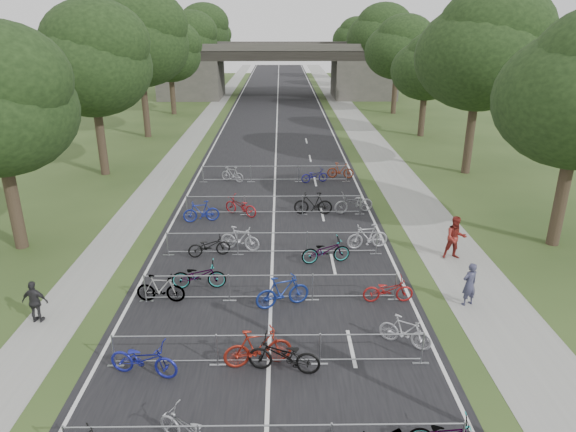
# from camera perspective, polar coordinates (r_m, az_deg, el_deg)

# --- Properties ---
(road) EXTENTS (11.00, 140.00, 0.01)m
(road) POSITION_cam_1_polar(r_m,az_deg,el_deg) (56.49, -1.22, 10.97)
(road) COLOR black
(road) RESTS_ON ground
(sidewalk_right) EXTENTS (3.00, 140.00, 0.01)m
(sidewalk_right) POSITION_cam_1_polar(r_m,az_deg,el_deg) (57.00, 7.00, 10.91)
(sidewalk_right) COLOR gray
(sidewalk_right) RESTS_ON ground
(sidewalk_left) EXTENTS (2.00, 140.00, 0.01)m
(sidewalk_left) POSITION_cam_1_polar(r_m,az_deg,el_deg) (57.04, -8.91, 10.83)
(sidewalk_left) COLOR gray
(sidewalk_left) RESTS_ON ground
(lane_markings) EXTENTS (0.12, 140.00, 0.00)m
(lane_markings) POSITION_cam_1_polar(r_m,az_deg,el_deg) (56.49, -1.22, 10.96)
(lane_markings) COLOR silver
(lane_markings) RESTS_ON ground
(overpass_bridge) EXTENTS (31.00, 8.00, 7.05)m
(overpass_bridge) POSITION_cam_1_polar(r_m,az_deg,el_deg) (70.92, -1.17, 15.87)
(overpass_bridge) COLOR #43423C
(overpass_bridge) RESTS_ON ground
(tree_left_1) EXTENTS (7.56, 7.56, 11.53)m
(tree_left_1) POSITION_cam_1_polar(r_m,az_deg,el_deg) (35.67, -20.93, 15.70)
(tree_left_1) COLOR #33261C
(tree_left_1) RESTS_ON ground
(tree_right_1) EXTENTS (8.18, 8.18, 12.47)m
(tree_right_1) POSITION_cam_1_polar(r_m,az_deg,el_deg) (35.94, 20.81, 16.70)
(tree_right_1) COLOR #33261C
(tree_right_1) RESTS_ON ground
(tree_left_2) EXTENTS (8.40, 8.40, 12.81)m
(tree_left_2) POSITION_cam_1_polar(r_m,az_deg,el_deg) (47.10, -16.13, 18.16)
(tree_left_2) COLOR #33261C
(tree_left_2) RESTS_ON ground
(tree_right_2) EXTENTS (6.16, 6.16, 9.39)m
(tree_right_2) POSITION_cam_1_polar(r_m,az_deg,el_deg) (47.46, 15.30, 15.62)
(tree_right_2) COLOR #33261C
(tree_right_2) RESTS_ON ground
(tree_left_3) EXTENTS (6.72, 6.72, 10.25)m
(tree_left_3) POSITION_cam_1_polar(r_m,az_deg,el_deg) (58.86, -12.95, 17.23)
(tree_left_3) COLOR #33261C
(tree_left_3) RESTS_ON ground
(tree_right_3) EXTENTS (7.17, 7.17, 10.93)m
(tree_right_3) POSITION_cam_1_polar(r_m,az_deg,el_deg) (59.03, 12.22, 17.72)
(tree_right_3) COLOR #33261C
(tree_right_3) RESTS_ON ground
(tree_left_4) EXTENTS (7.56, 7.56, 11.53)m
(tree_left_4) POSITION_cam_1_polar(r_m,az_deg,el_deg) (70.61, -11.00, 18.56)
(tree_left_4) COLOR #33261C
(tree_left_4) RESTS_ON ground
(tree_right_4) EXTENTS (8.18, 8.18, 12.47)m
(tree_right_4) POSITION_cam_1_polar(r_m,az_deg,el_deg) (70.75, 10.10, 19.10)
(tree_right_4) COLOR #33261C
(tree_right_4) RESTS_ON ground
(tree_left_5) EXTENTS (8.40, 8.40, 12.81)m
(tree_left_5) POSITION_cam_1_polar(r_m,az_deg,el_deg) (82.44, -9.58, 19.49)
(tree_left_5) COLOR #33261C
(tree_left_5) RESTS_ON ground
(tree_right_5) EXTENTS (6.16, 6.16, 9.39)m
(tree_right_5) POSITION_cam_1_polar(r_m,az_deg,el_deg) (82.64, 8.46, 18.04)
(tree_right_5) COLOR #33261C
(tree_right_5) RESTS_ON ground
(tree_left_6) EXTENTS (6.72, 6.72, 10.25)m
(tree_left_6) POSITION_cam_1_polar(r_m,az_deg,el_deg) (94.37, -8.43, 18.70)
(tree_left_6) COLOR #33261C
(tree_left_6) RESTS_ON ground
(tree_right_6) EXTENTS (7.17, 7.17, 10.93)m
(tree_right_6) POSITION_cam_1_polar(r_m,az_deg,el_deg) (94.48, 7.33, 19.02)
(tree_right_6) COLOR #33261C
(tree_right_6) RESTS_ON ground
(barrier_row_2) EXTENTS (9.70, 0.08, 1.10)m
(barrier_row_2) POSITION_cam_1_polar(r_m,az_deg,el_deg) (15.79, -2.18, -14.63)
(barrier_row_2) COLOR #93959A
(barrier_row_2) RESTS_ON ground
(barrier_row_3) EXTENTS (9.70, 0.08, 1.10)m
(barrier_row_3) POSITION_cam_1_polar(r_m,az_deg,el_deg) (19.01, -1.93, -7.97)
(barrier_row_3) COLOR #93959A
(barrier_row_3) RESTS_ON ground
(barrier_row_4) EXTENTS (9.70, 0.08, 1.10)m
(barrier_row_4) POSITION_cam_1_polar(r_m,az_deg,el_deg) (22.59, -1.75, -3.07)
(barrier_row_4) COLOR #93959A
(barrier_row_4) RESTS_ON ground
(barrier_row_5) EXTENTS (9.70, 0.08, 1.10)m
(barrier_row_5) POSITION_cam_1_polar(r_m,az_deg,el_deg) (27.24, -1.60, 1.20)
(barrier_row_5) COLOR #93959A
(barrier_row_5) RESTS_ON ground
(barrier_row_6) EXTENTS (9.70, 0.08, 1.10)m
(barrier_row_6) POSITION_cam_1_polar(r_m,az_deg,el_deg) (32.95, -1.47, 4.71)
(barrier_row_6) COLOR #93959A
(barrier_row_6) RESTS_ON ground
(bike_5) EXTENTS (1.90, 1.44, 0.96)m
(bike_5) POSITION_cam_1_polar(r_m,az_deg,el_deg) (13.60, -10.98, -22.33)
(bike_5) COLOR #9B9BA2
(bike_5) RESTS_ON ground
(bike_8) EXTENTS (2.21, 1.19, 1.10)m
(bike_8) POSITION_cam_1_polar(r_m,az_deg,el_deg) (15.96, -15.76, -15.06)
(bike_8) COLOR navy
(bike_8) RESTS_ON ground
(bike_9) EXTENTS (2.15, 1.01, 1.25)m
(bike_9) POSITION_cam_1_polar(r_m,az_deg,el_deg) (15.75, -3.37, -14.39)
(bike_9) COLOR maroon
(bike_9) RESTS_ON ground
(bike_10) EXTENTS (2.25, 1.11, 1.13)m
(bike_10) POSITION_cam_1_polar(r_m,az_deg,el_deg) (15.50, -0.47, -15.27)
(bike_10) COLOR black
(bike_10) RESTS_ON ground
(bike_11) EXTENTS (1.72, 1.31, 1.03)m
(bike_11) POSITION_cam_1_polar(r_m,az_deg,el_deg) (17.03, 12.88, -12.41)
(bike_11) COLOR #B4B4BC
(bike_11) RESTS_ON ground
(bike_12) EXTENTS (1.83, 0.64, 1.08)m
(bike_12) POSITION_cam_1_polar(r_m,az_deg,el_deg) (19.51, -13.99, -7.84)
(bike_12) COLOR #93959A
(bike_12) RESTS_ON ground
(bike_13) EXTENTS (2.11, 0.83, 1.09)m
(bike_13) POSITION_cam_1_polar(r_m,az_deg,el_deg) (20.14, -9.89, -6.53)
(bike_13) COLOR #93959A
(bike_13) RESTS_ON ground
(bike_14) EXTENTS (2.10, 1.19, 1.21)m
(bike_14) POSITION_cam_1_polar(r_m,az_deg,el_deg) (18.62, -0.61, -8.40)
(bike_14) COLOR navy
(bike_14) RESTS_ON ground
(bike_15) EXTENTS (1.86, 0.69, 0.97)m
(bike_15) POSITION_cam_1_polar(r_m,az_deg,el_deg) (19.32, 11.05, -8.08)
(bike_15) COLOR maroon
(bike_15) RESTS_ON ground
(bike_16) EXTENTS (1.94, 1.07, 0.97)m
(bike_16) POSITION_cam_1_polar(r_m,az_deg,el_deg) (22.75, -8.76, -3.31)
(bike_16) COLOR black
(bike_16) RESTS_ON ground
(bike_17) EXTENTS (1.92, 1.04, 1.11)m
(bike_17) POSITION_cam_1_polar(r_m,az_deg,el_deg) (23.15, -5.35, -2.52)
(bike_17) COLOR #B7B8BF
(bike_17) RESTS_ON ground
(bike_18) EXTENTS (2.21, 1.11, 1.11)m
(bike_18) POSITION_cam_1_polar(r_m,az_deg,el_deg) (21.92, 4.22, -3.88)
(bike_18) COLOR #93959A
(bike_18) RESTS_ON ground
(bike_19) EXTENTS (1.98, 0.89, 1.15)m
(bike_19) POSITION_cam_1_polar(r_m,az_deg,el_deg) (23.49, 8.82, -2.27)
(bike_19) COLOR #A5A5AD
(bike_19) RESTS_ON ground
(bike_20) EXTENTS (1.92, 0.89, 1.11)m
(bike_20) POSITION_cam_1_polar(r_m,az_deg,el_deg) (26.66, -9.63, 0.48)
(bike_20) COLOR navy
(bike_20) RESTS_ON ground
(bike_21) EXTENTS (2.06, 1.67, 1.05)m
(bike_21) POSITION_cam_1_polar(r_m,az_deg,el_deg) (27.26, -5.30, 1.09)
(bike_21) COLOR maroon
(bike_21) RESTS_ON ground
(bike_22) EXTENTS (2.08, 0.68, 1.23)m
(bike_22) POSITION_cam_1_polar(r_m,az_deg,el_deg) (27.31, 2.82, 1.39)
(bike_22) COLOR black
(bike_22) RESTS_ON ground
(bike_23) EXTENTS (2.29, 1.27, 1.14)m
(bike_23) POSITION_cam_1_polar(r_m,az_deg,el_deg) (27.73, 7.33, 1.45)
(bike_23) COLOR gray
(bike_23) RESTS_ON ground
(bike_25) EXTENTS (1.68, 1.21, 1.00)m
(bike_25) POSITION_cam_1_polar(r_m,az_deg,el_deg) (33.19, -6.20, 4.63)
(bike_25) COLOR #A5A5AD
(bike_25) RESTS_ON ground
(bike_26) EXTENTS (1.85, 1.04, 0.92)m
(bike_26) POSITION_cam_1_polar(r_m,az_deg,el_deg) (32.91, 2.96, 4.52)
(bike_26) COLOR navy
(bike_26) RESTS_ON ground
(bike_27) EXTENTS (1.77, 0.71, 1.04)m
(bike_27) POSITION_cam_1_polar(r_m,az_deg,el_deg) (33.95, 5.85, 5.05)
(bike_27) COLOR maroon
(bike_27) RESTS_ON ground
(pedestrian_a) EXTENTS (0.71, 0.59, 1.66)m
(pedestrian_a) POSITION_cam_1_polar(r_m,az_deg,el_deg) (19.74, 19.50, -7.17)
(pedestrian_a) COLOR #35354F
(pedestrian_a) RESTS_ON ground
(pedestrian_b) EXTENTS (0.94, 0.73, 1.93)m
(pedestrian_b) POSITION_cam_1_polar(r_m,az_deg,el_deg) (23.24, 18.11, -2.34)
(pedestrian_b) COLOR maroon
(pedestrian_b) RESTS_ON ground
(pedestrian_c) EXTENTS (0.93, 0.44, 1.53)m
(pedestrian_c) POSITION_cam_1_polar(r_m,az_deg,el_deg) (19.65, -26.28, -8.57)
(pedestrian_c) COLOR #28272A
(pedestrian_c) RESTS_ON ground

